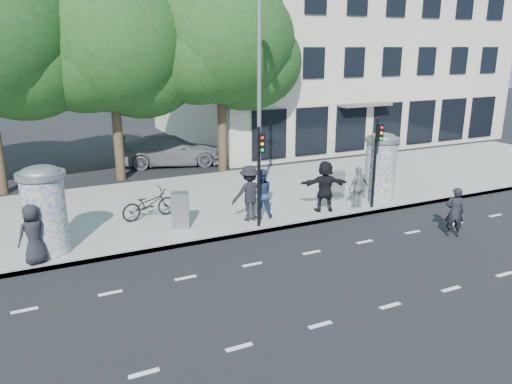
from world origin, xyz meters
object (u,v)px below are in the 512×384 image
traffic_pole_far (376,154)px  ped_e (358,187)px  ad_column_right (381,164)px  car_right (171,150)px  street_lamp (260,81)px  bicycle (149,204)px  ped_f (325,186)px  traffic_pole_near (260,167)px  ped_d (250,193)px  cabinet_right (336,185)px  ped_a (33,234)px  ped_c (261,193)px  cabinet_left (180,210)px  ad_column_left (44,208)px  man_road (455,212)px

traffic_pole_far → ped_e: size_ratio=2.14×
ad_column_right → car_right: 11.46m
traffic_pole_far → street_lamp: size_ratio=0.42×
bicycle → traffic_pole_far: bearing=-117.0°
bicycle → ped_f: bearing=-117.9°
ad_column_right → traffic_pole_near: traffic_pole_near is taller
traffic_pole_near → bicycle: (-3.16, 2.46, -1.55)m
ped_d → cabinet_right: ped_d is taller
ad_column_right → ped_a: size_ratio=1.53×
ped_d → bicycle: bearing=-26.2°
ped_c → ped_d: size_ratio=0.91×
cabinet_left → ped_f: bearing=14.0°
ad_column_right → ped_d: bearing=-178.5°
bicycle → cabinet_left: (0.72, -1.39, 0.09)m
ped_a → cabinet_left: (4.55, 1.02, -0.25)m
ped_d → ped_e: size_ratio=1.24×
ad_column_left → street_lamp: bearing=14.9°
traffic_pole_near → street_lamp: (1.40, 2.84, 2.56)m
ped_a → cabinet_right: ped_a is taller
traffic_pole_far → ped_f: (-1.89, 0.47, -1.12)m
ad_column_left → traffic_pole_near: traffic_pole_near is taller
ad_column_left → ped_a: bearing=-120.7°
car_right → man_road: bearing=-144.3°
ped_d → traffic_pole_near: bearing=93.8°
ped_a → man_road: ped_a is taller
traffic_pole_far → cabinet_left: (-7.24, 1.08, -1.47)m
ped_a → street_lamp: bearing=177.7°
traffic_pole_far → ped_e: traffic_pole_far is taller
ped_c → ad_column_left: bearing=16.2°
ped_f → cabinet_right: (1.25, 1.06, -0.38)m
ad_column_right → bicycle: bearing=170.1°
ad_column_left → street_lamp: size_ratio=0.33×
ad_column_right → cabinet_left: 8.27m
traffic_pole_near → ped_d: 1.33m
ad_column_left → traffic_pole_far: size_ratio=0.78×
traffic_pole_near → traffic_pole_far: size_ratio=1.00×
traffic_pole_near → ped_f: 3.15m
ped_c → car_right: 10.01m
ad_column_left → ad_column_right: 12.40m
street_lamp → ped_a: street_lamp is taller
traffic_pole_far → ped_a: size_ratio=1.96×
ped_f → man_road: 4.54m
traffic_pole_far → man_road: traffic_pole_far is taller
ad_column_left → traffic_pole_far: bearing=-3.5°
traffic_pole_near → traffic_pole_far: same height
street_lamp → ped_d: (-1.42, -2.09, -3.66)m
car_right → ped_e: bearing=-144.0°
ped_c → ped_f: bearing=-172.6°
ped_d → ped_f: bearing=177.0°
ad_column_right → cabinet_right: size_ratio=2.29×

